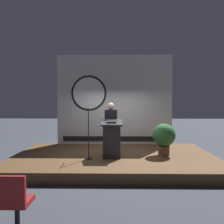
% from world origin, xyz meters
% --- Properties ---
extents(ground_plane, '(40.00, 40.00, 0.00)m').
position_xyz_m(ground_plane, '(0.00, 0.00, 0.00)').
color(ground_plane, '#383D47').
extents(stage_platform, '(6.40, 4.00, 0.30)m').
position_xyz_m(stage_platform, '(0.00, 0.00, 0.15)').
color(stage_platform, brown).
rests_on(stage_platform, ground).
extents(banner_display, '(4.58, 0.12, 3.56)m').
position_xyz_m(banner_display, '(-0.04, 1.85, 2.08)').
color(banner_display, silver).
rests_on(banner_display, stage_platform).
extents(podium, '(0.64, 0.50, 1.16)m').
position_xyz_m(podium, '(-0.06, -0.44, 0.86)').
color(podium, '#26262B').
rests_on(podium, stage_platform).
extents(speaker_person, '(0.40, 0.26, 1.67)m').
position_xyz_m(speaker_person, '(-0.10, 0.04, 1.15)').
color(speaker_person, black).
rests_on(speaker_person, stage_platform).
extents(microphone_stand, '(0.24, 0.56, 1.52)m').
position_xyz_m(microphone_stand, '(-0.75, -0.54, 0.84)').
color(microphone_stand, black).
rests_on(microphone_stand, stage_platform).
extents(potted_plant, '(0.72, 0.72, 1.01)m').
position_xyz_m(potted_plant, '(1.59, -0.09, 0.90)').
color(potted_plant, brown).
rests_on(potted_plant, stage_platform).
extents(audience_chair_left, '(0.44, 0.45, 0.89)m').
position_xyz_m(audience_chair_left, '(-1.51, -3.89, 0.49)').
color(audience_chair_left, black).
rests_on(audience_chair_left, ground).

